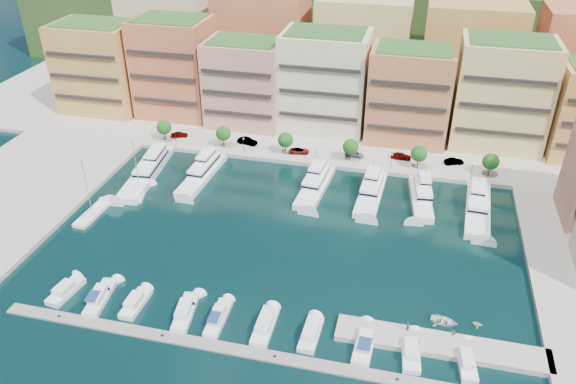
% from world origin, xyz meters
% --- Properties ---
extents(ground, '(400.00, 400.00, 0.00)m').
position_xyz_m(ground, '(0.00, 0.00, 0.00)').
color(ground, black).
rests_on(ground, ground).
extents(north_quay, '(220.00, 64.00, 2.00)m').
position_xyz_m(north_quay, '(0.00, 62.00, 0.00)').
color(north_quay, '#9E998E').
rests_on(north_quay, ground).
extents(hillside, '(240.00, 40.00, 58.00)m').
position_xyz_m(hillside, '(0.00, 110.00, 0.00)').
color(hillside, '#233C18').
rests_on(hillside, ground).
extents(south_pontoon, '(72.00, 2.20, 0.35)m').
position_xyz_m(south_pontoon, '(-3.00, -30.00, 0.00)').
color(south_pontoon, gray).
rests_on(south_pontoon, ground).
extents(finger_pier, '(32.00, 5.00, 2.00)m').
position_xyz_m(finger_pier, '(30.00, -22.00, 0.00)').
color(finger_pier, '#9E998E').
rests_on(finger_pier, ground).
extents(apartment_0, '(22.00, 16.50, 24.80)m').
position_xyz_m(apartment_0, '(-66.00, 49.99, 13.31)').
color(apartment_0, gold).
rests_on(apartment_0, north_quay).
extents(apartment_1, '(20.00, 16.50, 26.80)m').
position_xyz_m(apartment_1, '(-44.00, 51.99, 14.31)').
color(apartment_1, '#CC7944').
rests_on(apartment_1, north_quay).
extents(apartment_2, '(20.00, 15.50, 22.80)m').
position_xyz_m(apartment_2, '(-23.00, 49.99, 12.31)').
color(apartment_2, tan).
rests_on(apartment_2, north_quay).
extents(apartment_3, '(22.00, 16.50, 25.80)m').
position_xyz_m(apartment_3, '(-2.00, 51.99, 13.81)').
color(apartment_3, beige).
rests_on(apartment_3, north_quay).
extents(apartment_4, '(20.00, 15.50, 23.80)m').
position_xyz_m(apartment_4, '(20.00, 49.99, 12.81)').
color(apartment_4, '#C9734B').
rests_on(apartment_4, north_quay).
extents(apartment_5, '(22.00, 16.50, 26.80)m').
position_xyz_m(apartment_5, '(42.00, 51.99, 14.31)').
color(apartment_5, '#DCC474').
rests_on(apartment_5, north_quay).
extents(backblock_0, '(26.00, 18.00, 30.00)m').
position_xyz_m(backblock_0, '(-55.00, 74.00, 16.00)').
color(backblock_0, beige).
rests_on(backblock_0, north_quay).
extents(backblock_1, '(26.00, 18.00, 30.00)m').
position_xyz_m(backblock_1, '(-25.00, 74.00, 16.00)').
color(backblock_1, '#C9734B').
rests_on(backblock_1, north_quay).
extents(backblock_2, '(26.00, 18.00, 30.00)m').
position_xyz_m(backblock_2, '(5.00, 74.00, 16.00)').
color(backblock_2, '#DCC474').
rests_on(backblock_2, north_quay).
extents(backblock_3, '(26.00, 18.00, 30.00)m').
position_xyz_m(backblock_3, '(35.00, 74.00, 16.00)').
color(backblock_3, gold).
rests_on(backblock_3, north_quay).
extents(tree_0, '(3.80, 3.80, 5.65)m').
position_xyz_m(tree_0, '(-40.00, 33.50, 4.74)').
color(tree_0, '#473323').
rests_on(tree_0, north_quay).
extents(tree_1, '(3.80, 3.80, 5.65)m').
position_xyz_m(tree_1, '(-24.00, 33.50, 4.74)').
color(tree_1, '#473323').
rests_on(tree_1, north_quay).
extents(tree_2, '(3.80, 3.80, 5.65)m').
position_xyz_m(tree_2, '(-8.00, 33.50, 4.74)').
color(tree_2, '#473323').
rests_on(tree_2, north_quay).
extents(tree_3, '(3.80, 3.80, 5.65)m').
position_xyz_m(tree_3, '(8.00, 33.50, 4.74)').
color(tree_3, '#473323').
rests_on(tree_3, north_quay).
extents(tree_4, '(3.80, 3.80, 5.65)m').
position_xyz_m(tree_4, '(24.00, 33.50, 4.74)').
color(tree_4, '#473323').
rests_on(tree_4, north_quay).
extents(tree_5, '(3.80, 3.80, 5.65)m').
position_xyz_m(tree_5, '(40.00, 33.50, 4.74)').
color(tree_5, '#473323').
rests_on(tree_5, north_quay).
extents(lamppost_0, '(0.30, 0.30, 4.20)m').
position_xyz_m(lamppost_0, '(-36.00, 31.20, 3.83)').
color(lamppost_0, black).
rests_on(lamppost_0, north_quay).
extents(lamppost_1, '(0.30, 0.30, 4.20)m').
position_xyz_m(lamppost_1, '(-18.00, 31.20, 3.83)').
color(lamppost_1, black).
rests_on(lamppost_1, north_quay).
extents(lamppost_2, '(0.30, 0.30, 4.20)m').
position_xyz_m(lamppost_2, '(0.00, 31.20, 3.83)').
color(lamppost_2, black).
rests_on(lamppost_2, north_quay).
extents(lamppost_3, '(0.30, 0.30, 4.20)m').
position_xyz_m(lamppost_3, '(18.00, 31.20, 3.83)').
color(lamppost_3, black).
rests_on(lamppost_3, north_quay).
extents(lamppost_4, '(0.30, 0.30, 4.20)m').
position_xyz_m(lamppost_4, '(36.00, 31.20, 3.83)').
color(lamppost_4, black).
rests_on(lamppost_4, north_quay).
extents(yacht_0, '(7.63, 25.59, 7.30)m').
position_xyz_m(yacht_0, '(-37.20, 17.46, 1.21)').
color(yacht_0, white).
rests_on(yacht_0, ground).
extents(yacht_1, '(5.38, 20.70, 7.30)m').
position_xyz_m(yacht_1, '(-24.33, 19.55, 1.09)').
color(yacht_1, white).
rests_on(yacht_1, ground).
extents(yacht_3, '(6.08, 19.37, 7.30)m').
position_xyz_m(yacht_3, '(2.26, 20.27, 1.21)').
color(yacht_3, white).
rests_on(yacht_3, ground).
extents(yacht_4, '(5.58, 19.42, 7.30)m').
position_xyz_m(yacht_4, '(14.69, 20.15, 1.09)').
color(yacht_4, white).
rests_on(yacht_4, ground).
extents(yacht_5, '(6.15, 18.07, 7.30)m').
position_xyz_m(yacht_5, '(25.33, 20.89, 1.21)').
color(yacht_5, white).
rests_on(yacht_5, ground).
extents(yacht_6, '(6.13, 21.64, 7.30)m').
position_xyz_m(yacht_6, '(37.12, 19.21, 1.21)').
color(yacht_6, white).
rests_on(yacht_6, ground).
extents(cruiser_0, '(3.65, 7.61, 2.55)m').
position_xyz_m(cruiser_0, '(-32.24, -24.58, 0.55)').
color(cruiser_0, white).
rests_on(cruiser_0, ground).
extents(cruiser_1, '(3.65, 9.34, 2.66)m').
position_xyz_m(cruiser_1, '(-25.70, -24.62, 0.57)').
color(cruiser_1, white).
rests_on(cruiser_1, ground).
extents(cruiser_2, '(2.69, 7.29, 2.55)m').
position_xyz_m(cruiser_2, '(-19.26, -24.58, 0.55)').
color(cruiser_2, white).
rests_on(cruiser_2, ground).
extents(cruiser_3, '(3.72, 9.15, 2.55)m').
position_xyz_m(cruiser_3, '(-10.43, -24.60, 0.55)').
color(cruiser_3, white).
rests_on(cruiser_3, ground).
extents(cruiser_4, '(2.59, 8.60, 2.66)m').
position_xyz_m(cruiser_4, '(-4.79, -24.61, 0.57)').
color(cruiser_4, white).
rests_on(cruiser_4, ground).
extents(cruiser_5, '(2.82, 8.52, 2.55)m').
position_xyz_m(cruiser_5, '(2.99, -24.59, 0.55)').
color(cruiser_5, white).
rests_on(cruiser_5, ground).
extents(cruiser_6, '(2.88, 7.54, 2.55)m').
position_xyz_m(cruiser_6, '(10.37, -24.58, 0.55)').
color(cruiser_6, white).
rests_on(cruiser_6, ground).
extents(cruiser_7, '(3.04, 8.74, 2.66)m').
position_xyz_m(cruiser_7, '(18.69, -24.61, 0.57)').
color(cruiser_7, white).
rests_on(cruiser_7, ground).
extents(cruiser_8, '(3.32, 8.19, 2.55)m').
position_xyz_m(cruiser_8, '(25.58, -24.59, 0.55)').
color(cruiser_8, white).
rests_on(cruiser_8, ground).
extents(cruiser_9, '(3.26, 7.92, 2.55)m').
position_xyz_m(cruiser_9, '(33.58, -24.58, 0.55)').
color(cruiser_9, white).
rests_on(cruiser_9, ground).
extents(sailboat_1, '(3.17, 9.58, 13.20)m').
position_xyz_m(sailboat_1, '(-40.70, -1.95, 0.31)').
color(sailboat_1, white).
rests_on(sailboat_1, ground).
extents(sailboat_2, '(4.64, 8.40, 13.20)m').
position_xyz_m(sailboat_2, '(-35.20, 8.61, 0.32)').
color(sailboat_2, white).
rests_on(sailboat_2, ground).
extents(tender_3, '(1.86, 1.67, 0.87)m').
position_xyz_m(tender_3, '(35.56, -16.00, 0.44)').
color(tender_3, beige).
rests_on(tender_3, ground).
extents(tender_2, '(4.71, 3.69, 0.89)m').
position_xyz_m(tender_2, '(30.43, -16.62, 0.44)').
color(tender_2, white).
rests_on(tender_2, ground).
extents(car_0, '(4.71, 3.23, 1.49)m').
position_xyz_m(car_0, '(-37.31, 36.37, 1.74)').
color(car_0, gray).
rests_on(car_0, north_quay).
extents(car_1, '(5.45, 2.82, 1.71)m').
position_xyz_m(car_1, '(-18.73, 36.43, 1.86)').
color(car_1, gray).
rests_on(car_1, north_quay).
extents(car_2, '(5.13, 3.00, 1.34)m').
position_xyz_m(car_2, '(-4.71, 34.55, 1.67)').
color(car_2, gray).
rests_on(car_2, north_quay).
extents(car_3, '(4.98, 2.44, 1.39)m').
position_xyz_m(car_3, '(8.70, 36.07, 1.70)').
color(car_3, gray).
rests_on(car_3, north_quay).
extents(car_4, '(4.96, 2.17, 1.66)m').
position_xyz_m(car_4, '(19.93, 37.39, 1.83)').
color(car_4, gray).
rests_on(car_4, north_quay).
extents(car_5, '(4.82, 3.10, 1.50)m').
position_xyz_m(car_5, '(32.39, 37.59, 1.75)').
color(car_5, gray).
rests_on(car_5, north_quay).
extents(person_0, '(0.75, 0.77, 1.78)m').
position_xyz_m(person_0, '(24.77, -20.74, 1.89)').
color(person_0, '#282C51').
rests_on(person_0, finger_pier).
extents(person_1, '(1.01, 0.98, 1.64)m').
position_xyz_m(person_1, '(31.63, -20.00, 1.82)').
color(person_1, '#4C362D').
rests_on(person_1, finger_pier).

